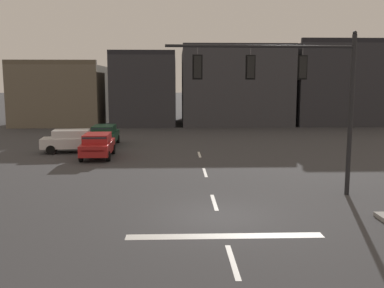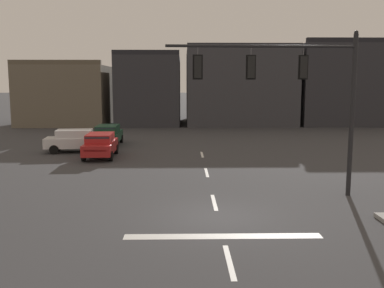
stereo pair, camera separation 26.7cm
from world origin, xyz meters
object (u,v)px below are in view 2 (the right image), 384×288
object	(u,v)px
car_lot_nearside	(76,140)
car_lot_middle	(108,135)
car_lot_farside	(100,145)
signal_mast_near_side	(294,83)

from	to	relation	value
car_lot_nearside	car_lot_middle	xyz separation A→B (m)	(1.70, 3.25, 0.00)
car_lot_nearside	car_lot_farside	distance (m)	3.21
signal_mast_near_side	car_lot_farside	distance (m)	14.87
car_lot_middle	signal_mast_near_side	bearing A→B (deg)	-55.81
signal_mast_near_side	car_lot_nearside	size ratio (longest dim) A/B	1.76
signal_mast_near_side	car_lot_middle	world-z (taller)	signal_mast_near_side
signal_mast_near_side	car_lot_farside	size ratio (longest dim) A/B	1.79
signal_mast_near_side	car_lot_middle	bearing A→B (deg)	124.19
car_lot_nearside	car_lot_middle	world-z (taller)	same
signal_mast_near_side	car_lot_middle	size ratio (longest dim) A/B	1.81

